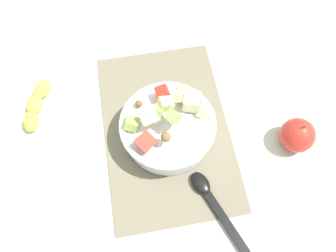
{
  "coord_description": "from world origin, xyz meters",
  "views": [
    {
      "loc": [
        0.34,
        -0.05,
        0.74
      ],
      "look_at": [
        0.02,
        0.0,
        0.06
      ],
      "focal_mm": 35.66,
      "sensor_mm": 36.0,
      "label": 1
    }
  ],
  "objects_px": {
    "salad_bowl": "(168,127)",
    "serving_spoon": "(210,198)",
    "banana_whole": "(36,105)",
    "whole_apple": "(297,135)"
  },
  "relations": [
    {
      "from": "serving_spoon",
      "to": "banana_whole",
      "type": "relative_size",
      "value": 1.32
    },
    {
      "from": "whole_apple",
      "to": "banana_whole",
      "type": "xyz_separation_m",
      "value": [
        -0.2,
        -0.6,
        -0.02
      ]
    },
    {
      "from": "salad_bowl",
      "to": "serving_spoon",
      "type": "height_order",
      "value": "salad_bowl"
    },
    {
      "from": "salad_bowl",
      "to": "banana_whole",
      "type": "distance_m",
      "value": 0.34
    },
    {
      "from": "whole_apple",
      "to": "banana_whole",
      "type": "distance_m",
      "value": 0.63
    },
    {
      "from": "whole_apple",
      "to": "banana_whole",
      "type": "relative_size",
      "value": 0.62
    },
    {
      "from": "serving_spoon",
      "to": "banana_whole",
      "type": "bearing_deg",
      "value": -128.78
    },
    {
      "from": "salad_bowl",
      "to": "banana_whole",
      "type": "height_order",
      "value": "salad_bowl"
    },
    {
      "from": "salad_bowl",
      "to": "whole_apple",
      "type": "xyz_separation_m",
      "value": [
        0.07,
        0.29,
        -0.01
      ]
    },
    {
      "from": "salad_bowl",
      "to": "serving_spoon",
      "type": "bearing_deg",
      "value": 21.19
    }
  ]
}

